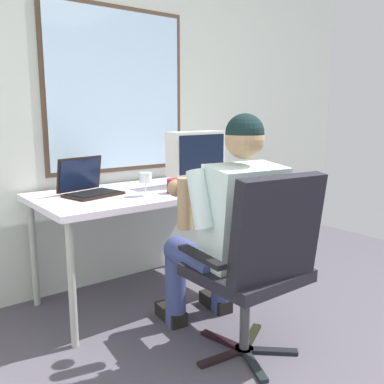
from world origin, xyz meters
TOP-DOWN VIEW (x-y plane):
  - wall_rear at (-0.01, 2.58)m, footprint 4.69×0.08m
  - desk at (-0.11, 2.15)m, footprint 1.49×0.74m
  - office_chair at (-0.13, 1.16)m, footprint 0.62×0.58m
  - person_seated at (-0.11, 1.41)m, footprint 0.55×0.76m
  - crt_monitor at (0.25, 2.14)m, footprint 0.44×0.23m
  - laptop at (-0.51, 2.24)m, footprint 0.37×0.33m
  - wine_glass at (-0.25, 1.99)m, footprint 0.08×0.08m
  - coffee_mug at (-0.06, 1.96)m, footprint 0.09×0.09m

SIDE VIEW (x-z plane):
  - office_chair at x=-0.13m, z-range 0.07..1.02m
  - person_seated at x=-0.11m, z-range 0.03..1.24m
  - desk at x=-0.11m, z-range 0.31..1.03m
  - coffee_mug at x=-0.06m, z-range 0.73..0.81m
  - laptop at x=-0.51m, z-range 0.67..0.90m
  - wine_glass at x=-0.25m, z-range 0.76..0.90m
  - crt_monitor at x=0.25m, z-range 0.75..1.11m
  - wall_rear at x=-0.01m, z-range 0.00..2.59m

